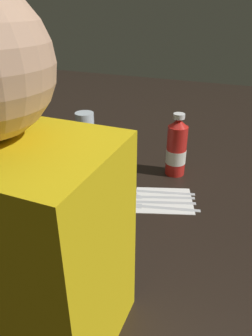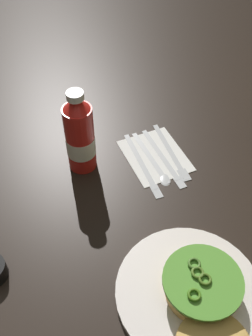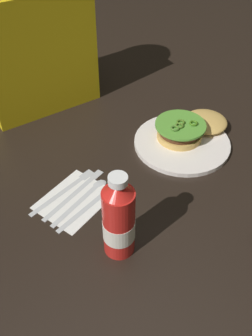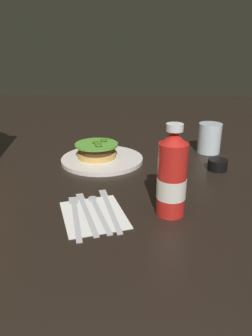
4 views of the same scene
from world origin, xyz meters
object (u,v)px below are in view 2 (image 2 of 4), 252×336
at_px(butter_knife, 144,167).
at_px(spoon_utensil, 156,164).
at_px(dinner_plate, 189,292).
at_px(burger_sandwich, 206,307).
at_px(napkin, 155,155).
at_px(steak_knife, 165,160).
at_px(ketchup_bottle, 80,136).
at_px(fork_utensil, 173,155).

distance_m(butter_knife, spoon_utensil, 0.03).
height_order(dinner_plate, burger_sandwich, burger_sandwich).
height_order(napkin, steak_knife, steak_knife).
bearing_deg(steak_knife, ketchup_bottle, -91.76).
bearing_deg(spoon_utensil, napkin, 175.16).
xyz_separation_m(napkin, butter_knife, (0.04, -0.03, 0.00)).
relative_size(napkin, fork_utensil, 0.83).
xyz_separation_m(napkin, fork_utensil, (0.01, 0.04, 0.00)).
distance_m(dinner_plate, steak_knife, 0.32).
distance_m(spoon_utensil, fork_utensil, 0.05).
bearing_deg(fork_utensil, steak_knife, -55.31).
height_order(spoon_utensil, steak_knife, same).
bearing_deg(napkin, ketchup_bottle, -85.25).
height_order(dinner_plate, spoon_utensil, dinner_plate).
distance_m(dinner_plate, spoon_utensil, 0.31).
bearing_deg(ketchup_bottle, spoon_utensil, 84.10).
height_order(dinner_plate, butter_knife, dinner_plate).
relative_size(dinner_plate, butter_knife, 1.27).
bearing_deg(dinner_plate, napkin, -177.12).
height_order(ketchup_bottle, butter_knife, ketchup_bottle).
bearing_deg(steak_knife, dinner_plate, -0.68).
bearing_deg(ketchup_bottle, steak_knife, 88.24).
bearing_deg(dinner_plate, fork_utensil, 175.77).
bearing_deg(spoon_utensil, butter_knife, -75.19).
height_order(butter_knife, spoon_utensil, same).
bearing_deg(steak_knife, spoon_utensil, -64.35).
bearing_deg(spoon_utensil, burger_sandwich, 6.13).
xyz_separation_m(dinner_plate, burger_sandwich, (0.04, 0.02, 0.03)).
relative_size(burger_sandwich, fork_utensil, 1.18).
height_order(spoon_utensil, fork_utensil, same).
xyz_separation_m(spoon_utensil, fork_utensil, (-0.03, 0.05, 0.00)).
bearing_deg(napkin, dinner_plate, 2.88).
xyz_separation_m(ketchup_bottle, butter_knife, (0.02, 0.14, -0.08)).
bearing_deg(fork_utensil, burger_sandwich, -1.07).
xyz_separation_m(napkin, steak_knife, (0.02, 0.02, 0.00)).
distance_m(ketchup_bottle, spoon_utensil, 0.19).
height_order(dinner_plate, steak_knife, dinner_plate).
distance_m(burger_sandwich, steak_knife, 0.37).
height_order(ketchup_bottle, fork_utensil, ketchup_bottle).
distance_m(napkin, steak_knife, 0.03).
relative_size(napkin, steak_knife, 0.82).
relative_size(butter_knife, fork_utensil, 1.06).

